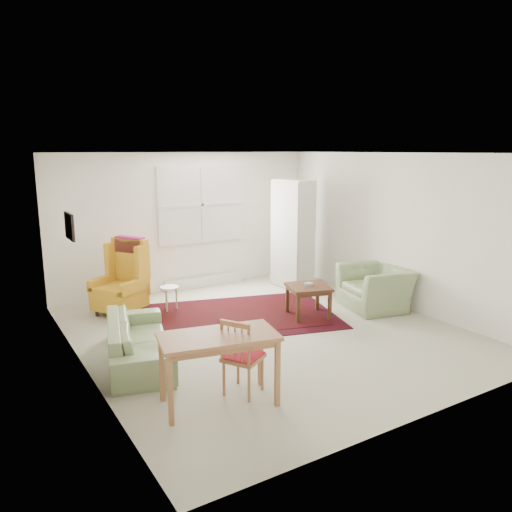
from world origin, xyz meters
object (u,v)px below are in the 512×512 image
armchair (376,284)px  coffee_table (308,301)px  sofa (138,332)px  wingback_chair (118,277)px  stool (170,298)px  cabinet (293,234)px  desk (219,369)px  desk_chair (243,355)px

armchair → coffee_table: 1.22m
sofa → wingback_chair: (0.32, 1.90, 0.23)m
coffee_table → stool: size_ratio=1.51×
sofa → stool: sofa is taller
cabinet → desk: 4.61m
stool → desk: bearing=-102.8°
sofa → coffee_table: bearing=-70.2°
sofa → coffee_table: sofa is taller
sofa → coffee_table: 2.80m
stool → cabinet: size_ratio=0.20×
wingback_chair → desk: wingback_chair is taller
sofa → desk: desk is taller
wingback_chair → desk_chair: size_ratio=1.41×
sofa → cabinet: size_ratio=0.90×
sofa → stool: 1.95m
cabinet → desk_chair: size_ratio=2.37×
wingback_chair → desk: 3.37m
armchair → cabinet: size_ratio=0.52×
armchair → desk: (-3.62, -1.49, -0.04)m
cabinet → desk_chair: bearing=-136.3°
stool → desk_chair: size_ratio=0.48×
coffee_table → sofa: bearing=-174.9°
armchair → desk_chair: bearing=-54.8°
coffee_table → desk: desk is taller
stool → cabinet: (2.51, 0.14, 0.80)m
desk → armchair: bearing=22.3°
wingback_chair → cabinet: cabinet is taller
desk → coffee_table: bearing=35.2°
stool → cabinet: cabinet is taller
wingback_chair → sofa: bearing=-42.8°
sofa → desk_chair: desk_chair is taller
armchair → stool: 3.34m
desk → desk_chair: 0.34m
sofa → wingback_chair: bearing=4.9°
stool → desk_chair: desk_chair is taller
sofa → stool: size_ratio=4.50×
sofa → desk_chair: (0.68, -1.39, 0.06)m
sofa → coffee_table: (2.78, 0.25, -0.12)m
armchair → coffee_table: size_ratio=1.74×
desk → sofa: bearing=103.5°
sofa → desk: 1.51m
coffee_table → cabinet: bearing=62.9°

